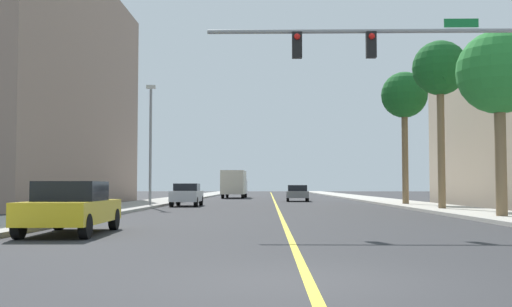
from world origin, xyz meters
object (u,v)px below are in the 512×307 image
street_lamp (151,138)px  car_gray (297,193)px  palm_near (499,74)px  traffic_signal_mast (429,71)px  palm_far (404,97)px  palm_mid (440,71)px  car_silver (187,195)px  car_yellow (71,207)px  delivery_truck (234,183)px

street_lamp → car_gray: 18.33m
street_lamp → palm_near: size_ratio=1.00×
traffic_signal_mast → street_lamp: (-12.41, 17.85, -0.74)m
palm_far → street_lamp: bearing=-168.8°
street_lamp → palm_far: size_ratio=0.84×
palm_mid → car_silver: 17.61m
palm_near → palm_mid: 8.32m
palm_mid → car_gray: 22.15m
palm_near → car_gray: 29.40m
car_silver → palm_near: bearing=133.1°
palm_mid → car_silver: palm_mid is taller
street_lamp → car_silver: bearing=52.3°
car_yellow → palm_far: bearing=-123.4°
traffic_signal_mast → palm_mid: 13.74m
palm_far → traffic_signal_mast: bearing=-100.6°
street_lamp → palm_far: 16.93m
delivery_truck → palm_near: bearing=-71.9°
palm_mid → palm_far: bearing=90.6°
palm_mid → palm_near: bearing=-89.8°
traffic_signal_mast → palm_far: bearing=79.4°
traffic_signal_mast → car_yellow: 11.75m
traffic_signal_mast → palm_mid: bearing=72.7°
delivery_truck → car_yellow: bearing=-91.1°
traffic_signal_mast → palm_near: size_ratio=1.40×
palm_mid → street_lamp: bearing=163.3°
palm_far → car_silver: palm_far is taller
street_lamp → palm_mid: bearing=-16.7°
palm_far → car_gray: (-6.57, 11.87, -6.53)m
traffic_signal_mast → delivery_truck: bearing=100.7°
palm_far → delivery_truck: 28.98m
traffic_signal_mast → delivery_truck: (-8.80, 46.48, -3.43)m
traffic_signal_mast → palm_far: size_ratio=1.18×
traffic_signal_mast → delivery_truck: size_ratio=1.27×
traffic_signal_mast → car_yellow: size_ratio=2.35×
car_yellow → car_silver: bearing=-92.2°
car_gray → delivery_truck: (-6.17, 13.54, 0.86)m
traffic_signal_mast → car_silver: 23.28m
car_silver → car_gray: 14.83m
traffic_signal_mast → palm_near: bearing=49.7°
palm_far → car_silver: size_ratio=2.20×
street_lamp → car_yellow: street_lamp is taller
car_silver → car_yellow: car_silver is taller
car_silver → traffic_signal_mast: bearing=117.4°
palm_near → street_lamp: bearing=141.5°
car_silver → delivery_truck: delivery_truck is taller
car_silver → delivery_truck: size_ratio=0.49×
traffic_signal_mast → car_yellow: traffic_signal_mast is taller
street_lamp → delivery_truck: street_lamp is taller
traffic_signal_mast → car_silver: size_ratio=2.58×
palm_far → car_yellow: palm_far is taller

